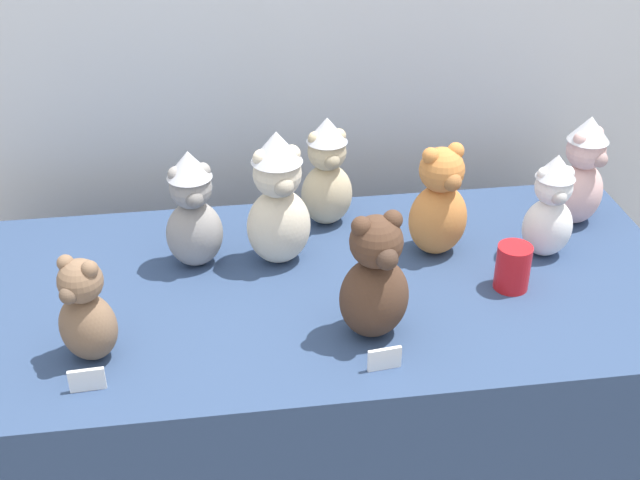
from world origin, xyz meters
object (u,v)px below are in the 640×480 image
object	(u,v)px
teddy_bear_blush	(582,172)
teddy_bear_cream	(278,200)
teddy_bear_cocoa	(375,280)
teddy_bear_mocha	(86,313)
display_table	(320,404)
party_cup_red	(513,267)
teddy_bear_snow	(551,207)
teddy_bear_sand	(327,173)
teddy_bear_ginger	(439,204)
teddy_bear_ash	(193,211)

from	to	relation	value
teddy_bear_blush	teddy_bear_cream	world-z (taller)	teddy_bear_cream
teddy_bear_cocoa	teddy_bear_mocha	bearing A→B (deg)	165.49
display_table	teddy_bear_mocha	distance (m)	0.73
teddy_bear_blush	party_cup_red	bearing A→B (deg)	-164.03
teddy_bear_snow	teddy_bear_sand	size ratio (longest dim) A/B	0.91
teddy_bear_cocoa	teddy_bear_cream	xyz separation A→B (m)	(-0.17, 0.32, 0.03)
teddy_bear_blush	party_cup_red	world-z (taller)	teddy_bear_blush
teddy_bear_cocoa	display_table	bearing A→B (deg)	99.18
teddy_bear_sand	teddy_bear_blush	world-z (taller)	teddy_bear_blush
teddy_bear_ginger	party_cup_red	world-z (taller)	teddy_bear_ginger
teddy_bear_cream	party_cup_red	world-z (taller)	teddy_bear_cream
teddy_bear_sand	teddy_bear_cocoa	xyz separation A→B (m)	(0.03, -0.48, -0.01)
teddy_bear_sand	teddy_bear_ash	bearing A→B (deg)	-164.18
teddy_bear_cocoa	party_cup_red	size ratio (longest dim) A/B	2.66
teddy_bear_mocha	teddy_bear_cream	xyz separation A→B (m)	(0.42, 0.31, 0.06)
teddy_bear_ginger	teddy_bear_cream	xyz separation A→B (m)	(-0.39, 0.01, 0.03)
display_table	teddy_bear_cream	xyz separation A→B (m)	(-0.08, 0.12, 0.54)
teddy_bear_snow	teddy_bear_cocoa	xyz separation A→B (m)	(-0.48, -0.25, 0.00)
teddy_bear_ash	party_cup_red	size ratio (longest dim) A/B	2.72
teddy_bear_blush	teddy_bear_cream	size ratio (longest dim) A/B	0.87
teddy_bear_ginger	party_cup_red	bearing A→B (deg)	-69.74
teddy_bear_ash	teddy_bear_blush	bearing A→B (deg)	-6.43
teddy_bear_snow	display_table	bearing A→B (deg)	-173.14
teddy_bear_cream	party_cup_red	size ratio (longest dim) A/B	3.10
teddy_bear_mocha	party_cup_red	bearing A→B (deg)	37.55
teddy_bear_mocha	display_table	bearing A→B (deg)	51.56
teddy_bear_snow	teddy_bear_blush	world-z (taller)	teddy_bear_blush
teddy_bear_sand	teddy_bear_cream	distance (m)	0.22
teddy_bear_ash	teddy_bear_snow	xyz separation A→B (m)	(0.85, -0.08, -0.01)
teddy_bear_ash	teddy_bear_ginger	world-z (taller)	teddy_bear_ash
teddy_bear_cocoa	teddy_bear_cream	distance (m)	0.36
teddy_bear_blush	teddy_bear_mocha	bearing A→B (deg)	168.61
teddy_bear_snow	teddy_bear_ginger	bearing A→B (deg)	170.84
teddy_bear_ash	teddy_bear_blush	size ratio (longest dim) A/B	1.01
display_table	teddy_bear_mocha	world-z (taller)	teddy_bear_mocha
party_cup_red	display_table	bearing A→B (deg)	170.22
teddy_bear_cocoa	teddy_bear_snow	bearing A→B (deg)	13.84
display_table	teddy_bear_mocha	size ratio (longest dim) A/B	7.21
teddy_bear_snow	teddy_bear_cream	bearing A→B (deg)	175.92
teddy_bear_snow	teddy_bear_cream	world-z (taller)	teddy_bear_cream
teddy_bear_sand	teddy_bear_mocha	world-z (taller)	teddy_bear_sand
display_table	teddy_bear_cream	distance (m)	0.56
display_table	teddy_bear_ginger	bearing A→B (deg)	18.64
display_table	teddy_bear_cocoa	size ratio (longest dim) A/B	5.88
display_table	teddy_bear_ash	distance (m)	0.61
teddy_bear_snow	teddy_bear_ginger	distance (m)	0.27
teddy_bear_cocoa	teddy_bear_cream	world-z (taller)	teddy_bear_cream
teddy_bear_sand	teddy_bear_mocha	xyz separation A→B (m)	(-0.56, -0.48, -0.03)
teddy_bear_ash	teddy_bear_cocoa	xyz separation A→B (m)	(0.37, -0.33, -0.01)
teddy_bear_sand	teddy_bear_blush	xyz separation A→B (m)	(0.65, -0.09, 0.00)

